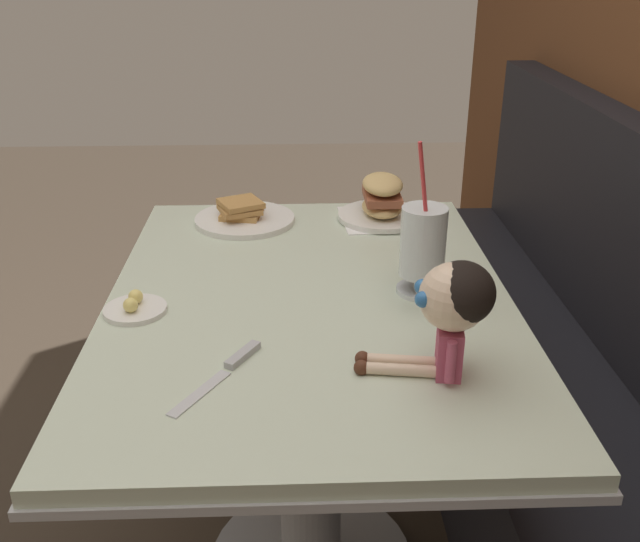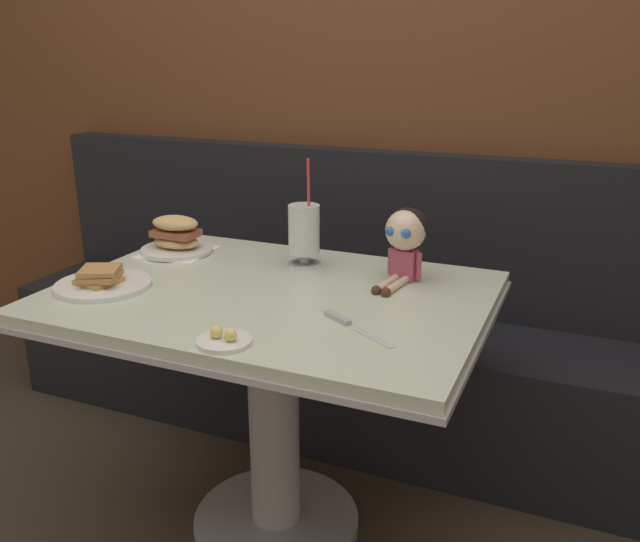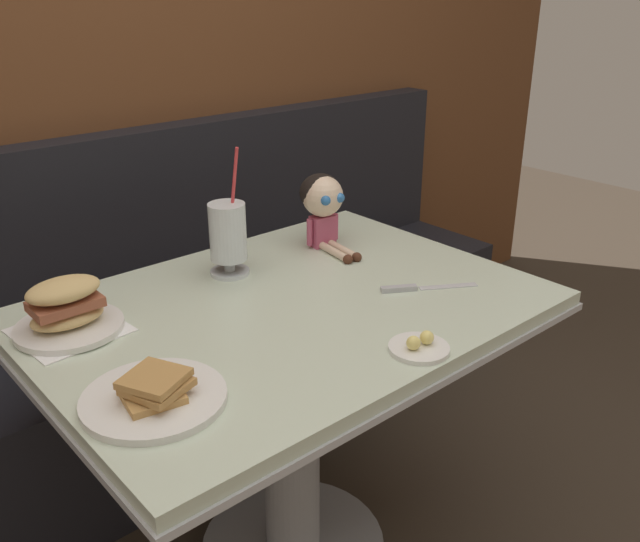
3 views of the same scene
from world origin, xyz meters
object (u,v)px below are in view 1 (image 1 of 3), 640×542
(toast_plate, at_px, (244,216))
(butter_saucer, at_px, (135,308))
(seated_doll, at_px, (453,303))
(sandwich_plate, at_px, (382,202))
(butter_knife, at_px, (231,365))
(milkshake_glass, at_px, (423,246))

(toast_plate, height_order, butter_saucer, toast_plate)
(seated_doll, bearing_deg, toast_plate, -152.30)
(seated_doll, bearing_deg, sandwich_plate, -177.99)
(butter_saucer, xyz_separation_m, butter_knife, (0.20, 0.20, -0.00))
(toast_plate, distance_m, seated_doll, 0.81)
(butter_saucer, bearing_deg, sandwich_plate, 132.38)
(milkshake_glass, xyz_separation_m, sandwich_plate, (-0.42, -0.03, -0.05))
(milkshake_glass, bearing_deg, butter_knife, -53.31)
(toast_plate, relative_size, butter_saucer, 2.08)
(milkshake_glass, distance_m, butter_knife, 0.46)
(butter_knife, xyz_separation_m, seated_doll, (0.03, 0.35, 0.12))
(milkshake_glass, distance_m, butter_saucer, 0.57)
(toast_plate, bearing_deg, milkshake_glass, 42.56)
(milkshake_glass, height_order, butter_knife, milkshake_glass)
(sandwich_plate, relative_size, seated_doll, 0.98)
(sandwich_plate, xyz_separation_m, seated_doll, (0.72, 0.03, 0.08))
(seated_doll, bearing_deg, milkshake_glass, 179.14)
(milkshake_glass, xyz_separation_m, seated_doll, (0.30, -0.00, 0.03))
(butter_saucer, relative_size, butter_knife, 0.57)
(butter_knife, bearing_deg, toast_plate, -178.46)
(sandwich_plate, xyz_separation_m, butter_saucer, (0.48, -0.53, -0.04))
(butter_knife, relative_size, seated_doll, 0.94)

